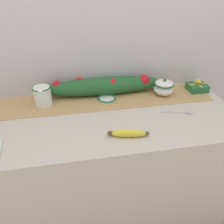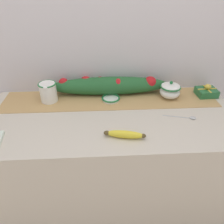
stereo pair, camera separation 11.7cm
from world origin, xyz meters
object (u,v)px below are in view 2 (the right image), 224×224
object	(u,v)px
small_dish	(111,99)
gift_box	(206,92)
sugar_bowl	(170,90)
cream_pitcher	(48,91)
spoon	(190,118)
banana	(125,134)

from	to	relation	value
small_dish	gift_box	bearing A→B (deg)	2.60
gift_box	small_dish	bearing A→B (deg)	-177.40
sugar_bowl	cream_pitcher	bearing A→B (deg)	179.89
sugar_bowl	spoon	xyz separation A→B (m)	(0.05, -0.24, -0.05)
sugar_bowl	spoon	world-z (taller)	sugar_bowl
small_dish	spoon	distance (m)	0.48
cream_pitcher	spoon	size ratio (longest dim) A/B	0.71
cream_pitcher	spoon	bearing A→B (deg)	-16.31
spoon	gift_box	xyz separation A→B (m)	(0.20, 0.25, 0.02)
cream_pitcher	spoon	world-z (taller)	cream_pitcher
cream_pitcher	gift_box	xyz separation A→B (m)	(1.01, 0.01, -0.04)
small_dish	banana	bearing A→B (deg)	-82.41
spoon	gift_box	distance (m)	0.32
cream_pitcher	small_dish	bearing A→B (deg)	-2.22
small_dish	sugar_bowl	bearing A→B (deg)	2.03
sugar_bowl	banana	distance (m)	0.50
sugar_bowl	banana	world-z (taller)	sugar_bowl
spoon	banana	bearing A→B (deg)	-144.88
gift_box	banana	bearing A→B (deg)	-145.53
cream_pitcher	gift_box	size ratio (longest dim) A/B	0.99
small_dish	gift_box	size ratio (longest dim) A/B	0.89
small_dish	spoon	world-z (taller)	small_dish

